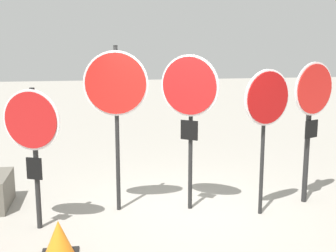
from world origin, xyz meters
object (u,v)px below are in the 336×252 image
stop_sign_0 (32,132)px  stop_sign_4 (312,105)px  stop_sign_2 (190,98)px  stop_sign_3 (267,107)px  stop_sign_1 (116,93)px  traffic_cone_0 (59,239)px

stop_sign_0 → stop_sign_4: bearing=28.7°
stop_sign_0 → stop_sign_4: 4.19m
stop_sign_2 → stop_sign_3: size_ratio=1.09×
stop_sign_0 → stop_sign_1: bearing=47.1°
stop_sign_2 → stop_sign_4: bearing=34.6°
stop_sign_1 → stop_sign_2: 1.09m
stop_sign_0 → traffic_cone_0: stop_sign_0 is taller
stop_sign_3 → stop_sign_1: bearing=146.0°
stop_sign_4 → stop_sign_2: bearing=155.8°
stop_sign_4 → traffic_cone_0: bearing=174.4°
stop_sign_2 → stop_sign_4: size_ratio=1.06×
stop_sign_2 → stop_sign_3: (1.06, -0.36, -0.11)m
stop_sign_3 → traffic_cone_0: bearing=176.1°
stop_sign_0 → stop_sign_1: 1.33m
traffic_cone_0 → stop_sign_0: bearing=112.8°
stop_sign_3 → stop_sign_4: size_ratio=0.97×
stop_sign_1 → stop_sign_3: bearing=-3.1°
stop_sign_0 → stop_sign_2: 2.29m
stop_sign_1 → stop_sign_2: size_ratio=1.06×
stop_sign_4 → traffic_cone_0: 4.25m
stop_sign_4 → stop_sign_0: bearing=161.3°
stop_sign_4 → stop_sign_3: bearing=179.0°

